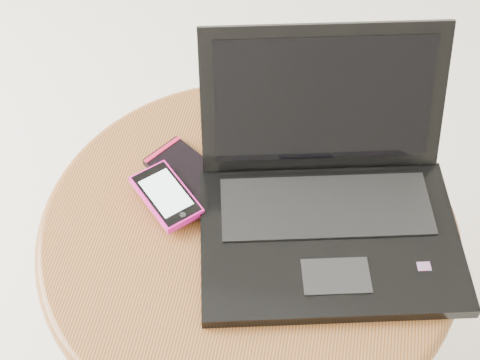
# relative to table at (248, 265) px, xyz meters

# --- Properties ---
(table) EXTENTS (0.56, 0.56, 0.45)m
(table) POSITION_rel_table_xyz_m (0.00, 0.00, 0.00)
(table) COLOR brown
(table) RESTS_ON ground
(laptop) EXTENTS (0.39, 0.37, 0.21)m
(laptop) POSITION_rel_table_xyz_m (0.10, 0.04, 0.13)
(laptop) COLOR black
(laptop) RESTS_ON table
(phone_black) EXTENTS (0.14, 0.12, 0.01)m
(phone_black) POSITION_rel_table_xyz_m (-0.10, 0.07, 0.10)
(phone_black) COLOR black
(phone_black) RESTS_ON table
(phone_pink) EXTENTS (0.11, 0.11, 0.01)m
(phone_pink) POSITION_rel_table_xyz_m (-0.12, 0.02, 0.11)
(phone_pink) COLOR #DF178F
(phone_pink) RESTS_ON phone_black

